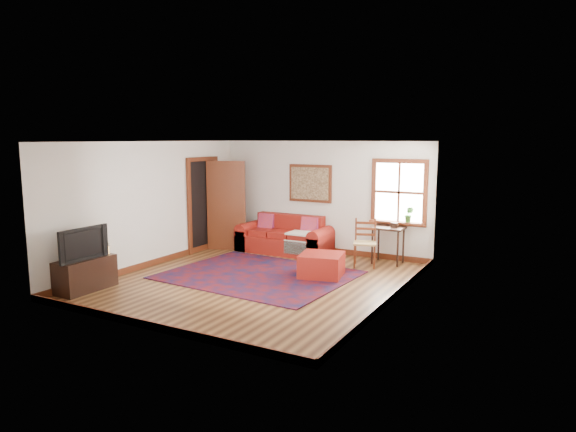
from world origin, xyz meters
The scene contains 13 objects.
ground centered at (0.00, 0.00, 0.00)m, with size 5.50×5.50×0.00m, color #412311.
room_envelope centered at (0.00, 0.02, 1.65)m, with size 5.04×5.54×2.52m.
window centered at (1.78, 2.70, 1.31)m, with size 1.18×0.20×1.38m.
doorway centered at (-2.21, 1.78, 1.07)m, with size 0.89×1.08×2.14m.
framed_artwork centered at (-0.30, 2.71, 1.55)m, with size 1.05×0.07×0.85m.
persian_rug centered at (-0.20, 0.33, 0.01)m, with size 3.31×2.65×0.02m, color #570C0E.
red_leather_sofa centered at (-0.73, 2.33, 0.28)m, with size 2.13×0.88×0.83m.
red_ottoman centered at (0.89, 0.81, 0.22)m, with size 0.76×0.76×0.44m, color maroon.
side_table centered at (1.64, 2.42, 0.64)m, with size 0.63×0.48×0.76m.
ladder_back_chair centered at (1.31, 1.98, 0.52)m, with size 0.56×0.54×0.96m.
media_cabinet centered at (-2.26, -1.89, 0.28)m, with size 0.45×1.01×0.55m, color black.
television centered at (-2.24, -1.98, 0.83)m, with size 0.96×0.13×0.55m, color black.
candle_hurricane centered at (-2.21, -1.47, 0.64)m, with size 0.12×0.12×0.18m.
Camera 1 is at (4.81, -7.64, 2.56)m, focal length 32.00 mm.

